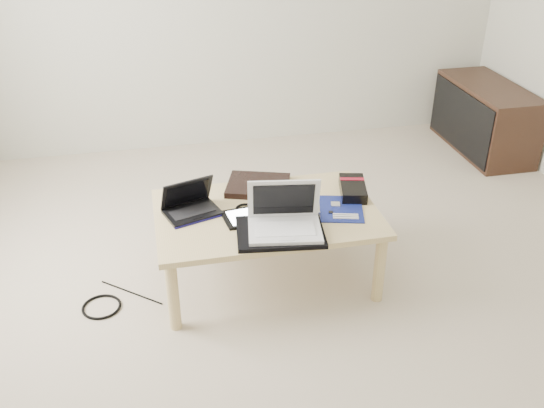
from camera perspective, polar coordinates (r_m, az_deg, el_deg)
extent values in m
plane|color=beige|center=(3.11, 2.98, -8.45)|extent=(4.00, 4.00, 0.00)
cube|color=tan|center=(3.02, -0.53, -0.94)|extent=(1.10, 0.70, 0.03)
cylinder|color=tan|center=(2.83, -9.29, -8.53)|extent=(0.06, 0.06, 0.37)
cylinder|color=tan|center=(3.01, 10.08, -6.01)|extent=(0.06, 0.06, 0.37)
cylinder|color=tan|center=(3.33, -10.04, -2.26)|extent=(0.06, 0.06, 0.37)
cylinder|color=tan|center=(3.48, 6.54, -0.44)|extent=(0.06, 0.06, 0.37)
cube|color=#392117|center=(4.83, 19.42, 7.66)|extent=(0.40, 0.90, 0.50)
cube|color=black|center=(4.73, 17.32, 7.56)|extent=(0.02, 0.86, 0.44)
cube|color=black|center=(3.22, -1.31, 1.76)|extent=(0.39, 0.36, 0.03)
cube|color=black|center=(3.01, -7.52, -0.80)|extent=(0.30, 0.25, 0.02)
cube|color=black|center=(3.00, -7.50, -0.67)|extent=(0.23, 0.16, 0.00)
cube|color=black|center=(2.95, -7.00, -1.22)|extent=(0.06, 0.04, 0.00)
cube|color=black|center=(3.01, -8.03, 1.08)|extent=(0.27, 0.16, 0.16)
cube|color=black|center=(3.01, -7.98, 1.00)|extent=(0.23, 0.12, 0.13)
cube|color=#0F0C48|center=(2.94, -6.82, -1.63)|extent=(0.25, 0.09, 0.01)
cube|color=black|center=(2.96, -2.29, -1.19)|extent=(0.26, 0.21, 0.01)
cube|color=white|center=(2.95, -2.30, -1.09)|extent=(0.20, 0.16, 0.00)
cube|color=silver|center=(3.05, 3.16, -0.04)|extent=(0.10, 0.23, 0.02)
cube|color=#929397|center=(3.05, 3.17, 0.12)|extent=(0.08, 0.19, 0.00)
cube|color=black|center=(2.82, 0.78, -2.66)|extent=(0.44, 0.34, 0.02)
cube|color=silver|center=(2.80, 1.21, -2.48)|extent=(0.37, 0.28, 0.02)
cube|color=white|center=(2.80, 1.22, -2.35)|extent=(0.29, 0.17, 0.00)
cube|color=silver|center=(2.72, 1.35, -3.29)|extent=(0.08, 0.04, 0.00)
cube|color=silver|center=(2.82, 1.10, 0.50)|extent=(0.34, 0.12, 0.22)
cube|color=black|center=(2.81, 1.11, 0.41)|extent=(0.29, 0.09, 0.18)
cube|color=#0C1152|center=(3.04, 6.52, -0.46)|extent=(0.27, 0.31, 0.01)
cube|color=silver|center=(3.07, 5.99, -0.02)|extent=(0.05, 0.05, 0.01)
cube|color=yellow|center=(3.12, 7.59, 0.35)|extent=(0.09, 0.03, 0.01)
cube|color=yellow|center=(3.10, 7.61, 0.20)|extent=(0.09, 0.03, 0.01)
cube|color=silver|center=(2.99, 6.93, -0.98)|extent=(0.12, 0.04, 0.01)
cube|color=silver|center=(2.97, 6.95, -1.15)|extent=(0.12, 0.04, 0.01)
cube|color=silver|center=(2.96, 6.97, -1.33)|extent=(0.12, 0.04, 0.01)
cube|color=black|center=(3.00, 5.56, -0.78)|extent=(0.03, 0.03, 0.01)
cube|color=black|center=(3.19, 7.61, 1.46)|extent=(0.18, 0.28, 0.05)
cube|color=maroon|center=(3.22, 7.55, 2.36)|extent=(0.13, 0.06, 0.00)
torus|color=black|center=(3.02, -2.50, -0.46)|extent=(0.11, 0.11, 0.01)
torus|color=black|center=(3.13, -15.75, -9.30)|extent=(0.25, 0.25, 0.01)
cylinder|color=black|center=(3.19, -13.10, -8.11)|extent=(0.30, 0.26, 0.01)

